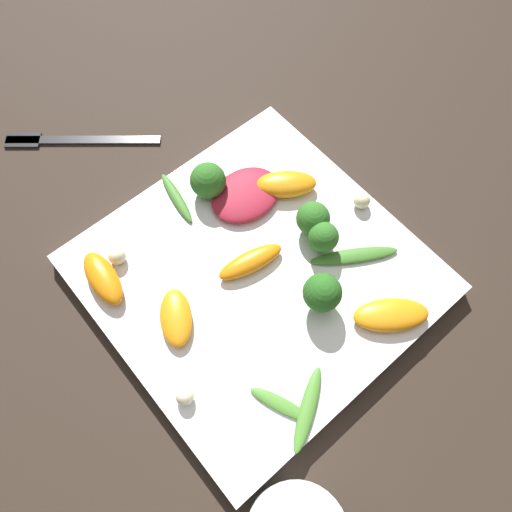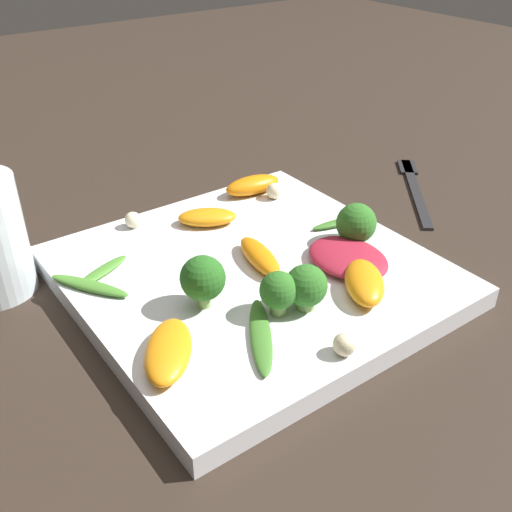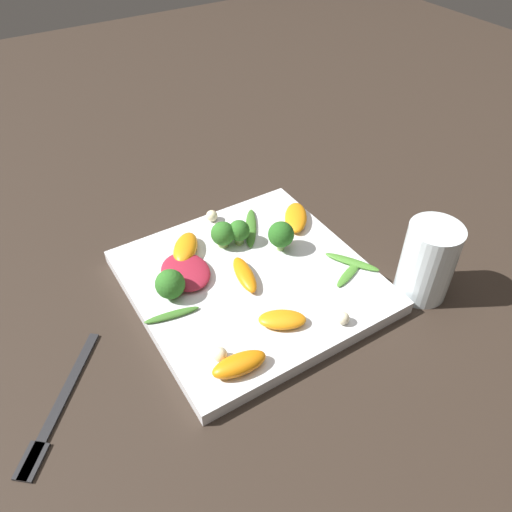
{
  "view_description": "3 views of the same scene",
  "coord_description": "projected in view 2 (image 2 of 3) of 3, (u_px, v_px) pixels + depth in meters",
  "views": [
    {
      "loc": [
        -0.15,
        0.13,
        0.47
      ],
      "look_at": [
        0.01,
        -0.01,
        0.03
      ],
      "focal_mm": 35.0,
      "sensor_mm": 36.0,
      "label": 1
    },
    {
      "loc": [
        -0.26,
        -0.36,
        0.31
      ],
      "look_at": [
        0.01,
        0.0,
        0.03
      ],
      "focal_mm": 42.0,
      "sensor_mm": 36.0,
      "label": 2
    },
    {
      "loc": [
        0.24,
        0.41,
        0.48
      ],
      "look_at": [
        -0.01,
        -0.01,
        0.04
      ],
      "focal_mm": 35.0,
      "sensor_mm": 36.0,
      "label": 3
    }
  ],
  "objects": [
    {
      "name": "macadamia_nut_0",
      "position": [
        345.0,
        344.0,
        0.43
      ],
      "size": [
        0.02,
        0.02,
        0.02
      ],
      "color": "beige",
      "rests_on": "plate"
    },
    {
      "name": "plate",
      "position": [
        251.0,
        276.0,
        0.54
      ],
      "size": [
        0.3,
        0.3,
        0.02
      ],
      "color": "white",
      "rests_on": "ground_plane"
    },
    {
      "name": "orange_segment_2",
      "position": [
        207.0,
        217.0,
        0.6
      ],
      "size": [
        0.06,
        0.06,
        0.01
      ],
      "color": "orange",
      "rests_on": "plate"
    },
    {
      "name": "macadamia_nut_2",
      "position": [
        274.0,
        191.0,
        0.64
      ],
      "size": [
        0.02,
        0.02,
        0.02
      ],
      "color": "beige",
      "rests_on": "plate"
    },
    {
      "name": "arugula_sprig_2",
      "position": [
        342.0,
        222.0,
        0.6
      ],
      "size": [
        0.07,
        0.02,
        0.01
      ],
      "color": "#3D7528",
      "rests_on": "plate"
    },
    {
      "name": "orange_segment_0",
      "position": [
        261.0,
        257.0,
        0.53
      ],
      "size": [
        0.04,
        0.07,
        0.02
      ],
      "color": "orange",
      "rests_on": "plate"
    },
    {
      "name": "broccoli_floret_1",
      "position": [
        356.0,
        224.0,
        0.56
      ],
      "size": [
        0.04,
        0.04,
        0.04
      ],
      "color": "#84AD5B",
      "rests_on": "plate"
    },
    {
      "name": "fork",
      "position": [
        413.0,
        183.0,
        0.72
      ],
      "size": [
        0.13,
        0.15,
        0.01
      ],
      "color": "#262628",
      "rests_on": "ground_plane"
    },
    {
      "name": "orange_segment_4",
      "position": [
        364.0,
        282.0,
        0.49
      ],
      "size": [
        0.06,
        0.07,
        0.02
      ],
      "color": "orange",
      "rests_on": "plate"
    },
    {
      "name": "broccoli_floret_3",
      "position": [
        279.0,
        291.0,
        0.46
      ],
      "size": [
        0.03,
        0.03,
        0.04
      ],
      "color": "#84AD5B",
      "rests_on": "plate"
    },
    {
      "name": "arugula_sprig_1",
      "position": [
        89.0,
        286.0,
        0.5
      ],
      "size": [
        0.05,
        0.07,
        0.01
      ],
      "color": "#47842D",
      "rests_on": "plate"
    },
    {
      "name": "broccoli_floret_0",
      "position": [
        309.0,
        285.0,
        0.47
      ],
      "size": [
        0.03,
        0.03,
        0.04
      ],
      "color": "#7A9E51",
      "rests_on": "plate"
    },
    {
      "name": "radicchio_leaf_0",
      "position": [
        348.0,
        257.0,
        0.53
      ],
      "size": [
        0.06,
        0.08,
        0.01
      ],
      "color": "maroon",
      "rests_on": "plate"
    },
    {
      "name": "orange_segment_1",
      "position": [
        253.0,
        185.0,
        0.65
      ],
      "size": [
        0.07,
        0.03,
        0.02
      ],
      "color": "orange",
      "rests_on": "plate"
    },
    {
      "name": "macadamia_nut_1",
      "position": [
        133.0,
        220.0,
        0.59
      ],
      "size": [
        0.02,
        0.02,
        0.02
      ],
      "color": "beige",
      "rests_on": "plate"
    },
    {
      "name": "arugula_sprig_3",
      "position": [
        102.0,
        271.0,
        0.52
      ],
      "size": [
        0.06,
        0.03,
        0.0
      ],
      "color": "#47842D",
      "rests_on": "plate"
    },
    {
      "name": "broccoli_floret_2",
      "position": [
        203.0,
        279.0,
        0.47
      ],
      "size": [
        0.04,
        0.04,
        0.05
      ],
      "color": "#84AD5B",
      "rests_on": "plate"
    },
    {
      "name": "orange_segment_3",
      "position": [
        168.0,
        351.0,
        0.43
      ],
      "size": [
        0.07,
        0.08,
        0.02
      ],
      "color": "orange",
      "rests_on": "plate"
    },
    {
      "name": "arugula_sprig_0",
      "position": [
        261.0,
        335.0,
        0.45
      ],
      "size": [
        0.06,
        0.08,
        0.01
      ],
      "color": "#3D7528",
      "rests_on": "plate"
    },
    {
      "name": "ground_plane",
      "position": [
        251.0,
        285.0,
        0.54
      ],
      "size": [
        2.4,
        2.4,
        0.0
      ],
      "primitive_type": "plane",
      "color": "#2D231C"
    }
  ]
}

